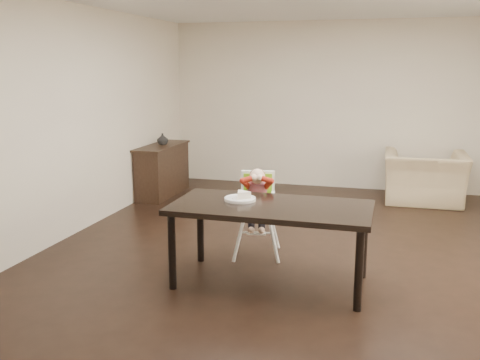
# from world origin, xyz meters

# --- Properties ---
(ground) EXTENTS (7.00, 7.00, 0.00)m
(ground) POSITION_xyz_m (0.00, 0.00, 0.00)
(ground) COLOR black
(ground) RESTS_ON ground
(room_walls) EXTENTS (6.02, 7.02, 2.71)m
(room_walls) POSITION_xyz_m (0.00, 0.00, 1.86)
(room_walls) COLOR beige
(room_walls) RESTS_ON ground
(dining_table) EXTENTS (1.80, 0.90, 0.75)m
(dining_table) POSITION_xyz_m (-0.40, -0.76, 0.67)
(dining_table) COLOR black
(dining_table) RESTS_ON ground
(high_chair) EXTENTS (0.46, 0.46, 0.94)m
(high_chair) POSITION_xyz_m (-0.71, -0.03, 0.66)
(high_chair) COLOR white
(high_chair) RESTS_ON ground
(plate) EXTENTS (0.36, 0.36, 0.08)m
(plate) POSITION_xyz_m (-0.71, -0.67, 0.78)
(plate) COLOR white
(plate) RESTS_ON dining_table
(armchair) EXTENTS (1.16, 0.76, 1.00)m
(armchair) POSITION_xyz_m (1.12, 2.80, 0.50)
(armchair) COLOR tan
(armchair) RESTS_ON ground
(sideboard) EXTENTS (0.44, 1.26, 0.79)m
(sideboard) POSITION_xyz_m (-2.78, 2.19, 0.40)
(sideboard) COLOR black
(sideboard) RESTS_ON ground
(vase) EXTENTS (0.23, 0.23, 0.17)m
(vase) POSITION_xyz_m (-2.78, 2.22, 0.88)
(vase) COLOR #99999E
(vase) RESTS_ON sideboard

